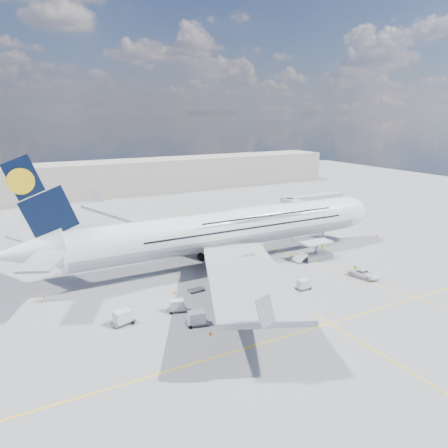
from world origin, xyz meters
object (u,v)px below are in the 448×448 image
dolly_row_b (177,305)px  dolly_nose_far (304,284)px  dolly_back (123,317)px  catering_truck_inner (164,232)px  crew_tug (284,287)px  cone_wing_right_outer (210,333)px  crew_loader (322,248)px  cargo_loader (315,253)px  service_van (364,274)px  cone_nose (377,236)px  baggage_tug (283,292)px  crew_wing (229,283)px  cone_wing_right_inner (174,292)px  crew_nose (292,238)px  cone_wing_left_outer (90,243)px  dolly_row_c (196,289)px  cone_tail (44,296)px  cone_wing_left_inner (189,250)px  crew_van (355,270)px  dolly_row_a (197,318)px  dolly_nose_near (266,273)px  jet_bridge (309,204)px  airliner (227,229)px  catering_truck_outer (77,238)px

dolly_row_b → dolly_nose_far: dolly_row_b is taller
dolly_back → dolly_nose_far: dolly_back is taller
catering_truck_inner → crew_tug: bearing=-93.1°
cone_wing_right_outer → crew_loader: bearing=28.9°
cargo_loader → dolly_nose_far: size_ratio=3.16×
service_van → cone_nose: 29.14m
cargo_loader → baggage_tug: (-17.18, -12.41, -0.37)m
crew_wing → cone_wing_right_inner: bearing=93.3°
crew_nose → cone_nose: bearing=-45.4°
dolly_back → cone_nose: bearing=-1.3°
dolly_back → cone_wing_left_outer: 42.41m
dolly_row_b → dolly_row_c: dolly_row_b is taller
dolly_nose_far → crew_loader: size_ratio=1.61×
dolly_nose_far → cone_tail: 42.58m
dolly_row_c → cone_wing_left_inner: (8.00, 20.52, -0.07)m
crew_van → cone_wing_right_outer: size_ratio=3.22×
service_van → dolly_row_c: bearing=150.8°
catering_truck_inner → cargo_loader: bearing=-64.2°
cone_wing_right_outer → cone_wing_left_outer: bearing=95.4°
dolly_row_a → crew_van: dolly_row_a is taller
dolly_nose_near → jet_bridge: bearing=41.5°
dolly_row_c → cone_wing_right_outer: cone_wing_right_outer is taller
cargo_loader → crew_nose: 12.73m
baggage_tug → catering_truck_inner: bearing=115.3°
cone_wing_right_inner → crew_van: bearing=-13.8°
baggage_tug → cone_wing_right_inner: baggage_tug is taller
dolly_nose_near → crew_loader: 19.34m
cone_nose → airliner: bearing=177.9°
crew_van → catering_truck_outer: bearing=34.7°
crew_van → crew_tug: crew_tug is taller
dolly_back → crew_loader: (47.08, 12.14, -0.25)m
dolly_row_b → cone_wing_right_inner: bearing=87.1°
catering_truck_outer → cone_nose: size_ratio=12.64×
dolly_row_c → catering_truck_outer: catering_truck_outer is taller
airliner → cargo_loader: size_ratio=9.28×
dolly_nose_far → cone_nose: dolly_nose_far is taller
cone_wing_right_inner → crew_wing: bearing=-13.3°
dolly_back → cone_wing_left_outer: dolly_back is taller
crew_tug → cone_wing_left_inner: (-4.44, 28.12, -0.72)m
crew_loader → cone_wing_right_outer: bearing=-101.5°
airliner → crew_nose: 21.54m
airliner → crew_tug: bearing=-88.1°
dolly_row_b → cone_wing_left_inner: dolly_row_b is taller
airliner → catering_truck_outer: 35.94m
dolly_row_b → dolly_row_c: size_ratio=1.11×
dolly_nose_far → cone_tail: (-38.81, 17.50, -0.65)m
service_van → cone_wing_left_inner: bearing=113.7°
service_van → cone_wing_left_outer: (-38.69, 45.44, -0.52)m
dolly_nose_far → airliner: bearing=102.7°
dolly_row_c → dolly_nose_near: size_ratio=1.06×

